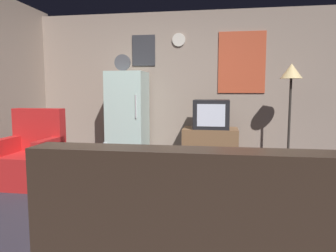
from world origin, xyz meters
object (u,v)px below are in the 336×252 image
object	(u,v)px
book_stack	(247,167)
coffee_table	(122,174)
armchair	(32,158)
couch	(205,250)
wine_glass	(106,149)
crt_tv	(211,114)
mug_ceramic_white	(123,154)
tv_stand	(210,148)
fridge	(128,117)
standing_lamp	(291,79)
remote_control	(126,153)

from	to	relation	value
book_stack	coffee_table	bearing A→B (deg)	-137.94
armchair	couch	world-z (taller)	armchair
wine_glass	armchair	xyz separation A→B (m)	(-1.08, 0.23, -0.19)
couch	crt_tv	bearing A→B (deg)	90.97
mug_ceramic_white	book_stack	bearing A→B (deg)	46.45
coffee_table	mug_ceramic_white	world-z (taller)	mug_ceramic_white
tv_stand	armchair	size ratio (longest dim) A/B	0.87
fridge	coffee_table	bearing A→B (deg)	-76.11
coffee_table	book_stack	world-z (taller)	coffee_table
standing_lamp	wine_glass	distance (m)	2.88
fridge	mug_ceramic_white	bearing A→B (deg)	-75.41
standing_lamp	remote_control	world-z (taller)	standing_lamp
armchair	crt_tv	bearing A→B (deg)	29.41
standing_lamp	coffee_table	world-z (taller)	standing_lamp
mug_ceramic_white	couch	xyz separation A→B (m)	(0.97, -1.62, -0.19)
wine_glass	mug_ceramic_white	bearing A→B (deg)	-27.63
crt_tv	standing_lamp	size ratio (longest dim) A/B	0.34
coffee_table	wine_glass	world-z (taller)	wine_glass
tv_stand	wine_glass	world-z (taller)	tv_stand
crt_tv	book_stack	bearing A→B (deg)	-7.76
mug_ceramic_white	wine_glass	bearing A→B (deg)	152.37
crt_tv	wine_glass	distance (m)	1.92
remote_control	book_stack	bearing A→B (deg)	33.87
wine_glass	armchair	world-z (taller)	armchair
tv_stand	remote_control	size ratio (longest dim) A/B	5.60
remote_control	armchair	distance (m)	1.30
crt_tv	coffee_table	bearing A→B (deg)	-123.98
coffee_table	armchair	xyz separation A→B (m)	(-1.26, 0.19, 0.11)
tv_stand	couch	xyz separation A→B (m)	(0.07, -3.24, 0.01)
armchair	book_stack	size ratio (longest dim) A/B	4.41
crt_tv	mug_ceramic_white	xyz separation A→B (m)	(-0.92, -1.62, -0.34)
wine_glass	armchair	distance (m)	1.12
fridge	mug_ceramic_white	xyz separation A→B (m)	(0.45, -1.74, -0.26)
standing_lamp	armchair	distance (m)	3.77
crt_tv	wine_glass	world-z (taller)	crt_tv
crt_tv	wine_glass	bearing A→B (deg)	-128.03
tv_stand	armchair	xyz separation A→B (m)	(-2.23, -1.27, 0.03)
coffee_table	couch	distance (m)	2.06
fridge	standing_lamp	distance (m)	2.60
standing_lamp	remote_control	xyz separation A→B (m)	(-2.11, -1.37, -0.89)
armchair	book_stack	distance (m)	3.05
fridge	remote_control	world-z (taller)	fridge
couch	wine_glass	bearing A→B (deg)	124.96
coffee_table	armchair	distance (m)	1.28
mug_ceramic_white	couch	world-z (taller)	couch
crt_tv	remote_control	bearing A→B (deg)	-124.84
mug_ceramic_white	fridge	bearing A→B (deg)	104.59
crt_tv	couch	distance (m)	3.28
wine_glass	book_stack	world-z (taller)	wine_glass
tv_stand	fridge	bearing A→B (deg)	175.16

